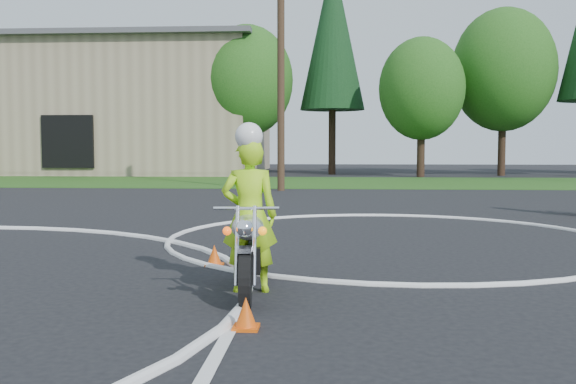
{
  "coord_description": "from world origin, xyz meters",
  "views": [
    {
      "loc": [
        6.91,
        -3.66,
        1.68
      ],
      "look_at": [
        6.36,
        4.57,
        1.1
      ],
      "focal_mm": 40.0,
      "sensor_mm": 36.0,
      "label": 1
    }
  ],
  "objects": [
    {
      "name": "treeline",
      "position": [
        14.78,
        34.61,
        6.62
      ],
      "size": [
        38.2,
        8.1,
        14.52
      ],
      "color": "#382619",
      "rests_on": "ground"
    },
    {
      "name": "grass_strip",
      "position": [
        0.0,
        27.0,
        0.01
      ],
      "size": [
        120.0,
        10.0,
        0.02
      ],
      "primitive_type": "cube",
      "color": "#1E4714",
      "rests_on": "ground"
    },
    {
      "name": "rider_primary_grp",
      "position": [
        5.97,
        3.67,
        0.95
      ],
      "size": [
        0.68,
        0.48,
        1.96
      ],
      "rotation": [
        0.0,
        0.0,
        0.08
      ],
      "color": "#A6EA18",
      "rests_on": "ground"
    },
    {
      "name": "traffic_cones",
      "position": [
        5.43,
        2.95,
        0.14
      ],
      "size": [
        17.89,
        12.11,
        0.3
      ],
      "color": "#E04F0B",
      "rests_on": "ground"
    },
    {
      "name": "primary_motorcycle",
      "position": [
        5.98,
        3.53,
        0.51
      ],
      "size": [
        0.7,
        2.01,
        1.06
      ],
      "rotation": [
        0.0,
        0.0,
        0.08
      ],
      "color": "black",
      "rests_on": "ground"
    },
    {
      "name": "utility_poles",
      "position": [
        5.0,
        21.0,
        5.2
      ],
      "size": [
        41.6,
        1.12,
        10.0
      ],
      "color": "#473321",
      "rests_on": "ground"
    }
  ]
}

